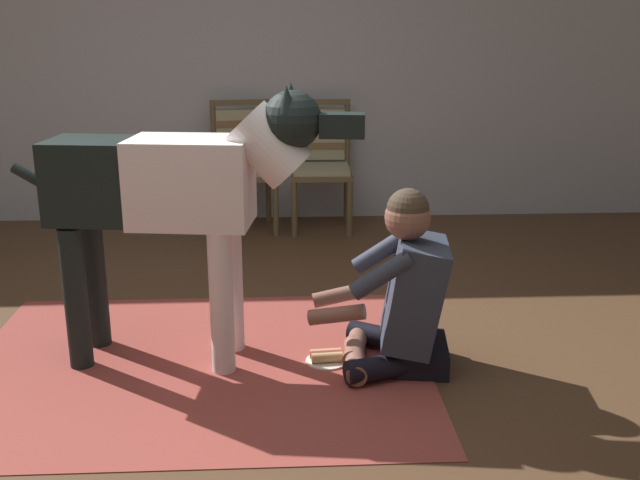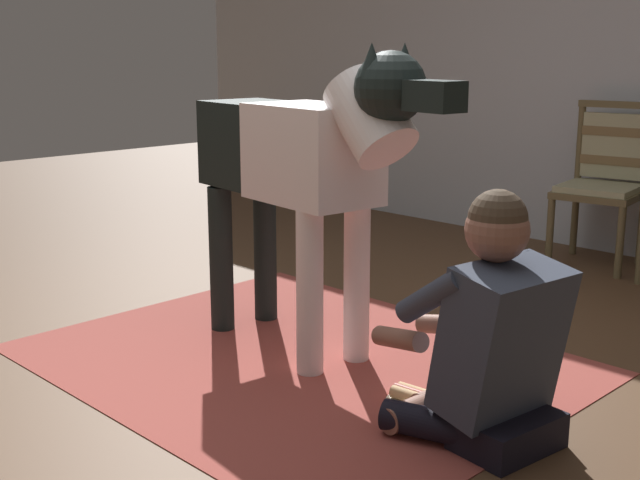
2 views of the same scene
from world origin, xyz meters
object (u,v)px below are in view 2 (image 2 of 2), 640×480
(dining_chair_left_of_pair, at_px, (605,176))
(hot_dog_on_plate, at_px, (412,397))
(large_dog, at_px, (303,161))
(person_sitting_on_floor, at_px, (490,340))

(dining_chair_left_of_pair, distance_m, hot_dog_on_plate, 2.55)
(dining_chair_left_of_pair, height_order, large_dog, large_dog)
(dining_chair_left_of_pair, relative_size, large_dog, 0.60)
(person_sitting_on_floor, distance_m, large_dog, 1.15)
(person_sitting_on_floor, bearing_deg, dining_chair_left_of_pair, 108.94)
(dining_chair_left_of_pair, xyz_separation_m, large_dog, (-0.18, -2.36, 0.30))
(person_sitting_on_floor, height_order, hot_dog_on_plate, person_sitting_on_floor)
(dining_chair_left_of_pair, bearing_deg, large_dog, -94.33)
(person_sitting_on_floor, xyz_separation_m, large_dog, (-1.03, 0.13, 0.49))
(large_dog, bearing_deg, person_sitting_on_floor, -7.25)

